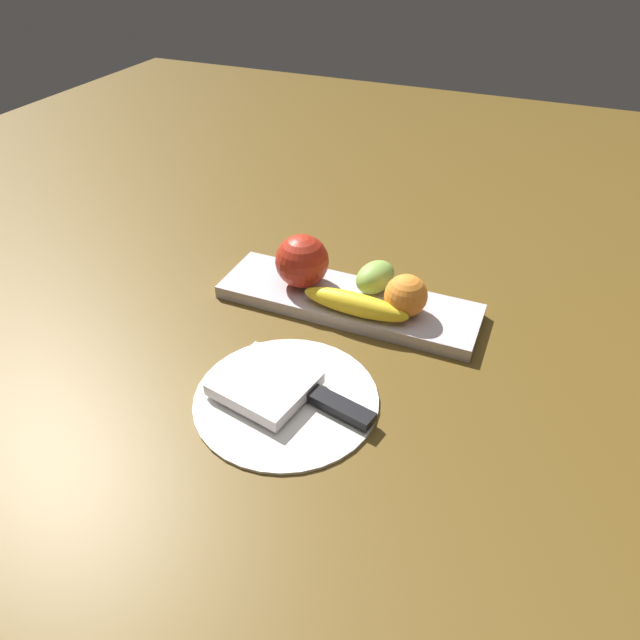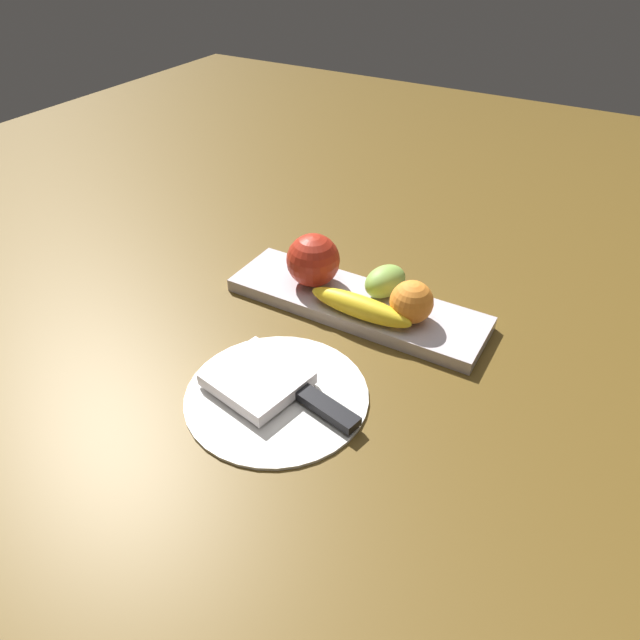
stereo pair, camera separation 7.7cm
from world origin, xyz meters
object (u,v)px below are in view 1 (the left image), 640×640
(folded_napkin, at_px, (265,384))
(banana, at_px, (355,304))
(knife, at_px, (330,402))
(grape_bunch, at_px, (375,277))
(dinner_plate, at_px, (286,397))
(orange_near_apple, at_px, (406,296))
(apple, at_px, (302,261))
(fruit_tray, at_px, (348,301))

(folded_napkin, bearing_deg, banana, -106.91)
(banana, relative_size, knife, 0.90)
(banana, xyz_separation_m, grape_bunch, (-0.01, -0.07, 0.01))
(dinner_plate, bearing_deg, knife, -174.57)
(orange_near_apple, relative_size, knife, 0.35)
(folded_napkin, bearing_deg, apple, -77.76)
(fruit_tray, relative_size, banana, 2.48)
(fruit_tray, relative_size, apple, 4.84)
(orange_near_apple, relative_size, dinner_plate, 0.27)
(banana, xyz_separation_m, folded_napkin, (0.06, 0.18, -0.02))
(apple, xyz_separation_m, knife, (-0.14, 0.22, -0.05))
(apple, height_order, grape_bunch, apple)
(grape_bunch, bearing_deg, orange_near_apple, 144.61)
(orange_near_apple, bearing_deg, apple, -4.41)
(fruit_tray, height_order, banana, banana)
(banana, distance_m, knife, 0.18)
(apple, xyz_separation_m, banana, (-0.10, 0.04, -0.02))
(banana, bearing_deg, apple, -20.50)
(banana, distance_m, folded_napkin, 0.19)
(apple, xyz_separation_m, folded_napkin, (-0.05, 0.22, -0.04))
(banana, bearing_deg, fruit_tray, -55.07)
(grape_bunch, height_order, dinner_plate, grape_bunch)
(grape_bunch, relative_size, dinner_plate, 0.31)
(knife, bearing_deg, grape_bunch, -71.57)
(knife, bearing_deg, banana, -67.14)
(grape_bunch, relative_size, knife, 0.41)
(fruit_tray, height_order, apple, apple)
(fruit_tray, xyz_separation_m, folded_napkin, (0.03, 0.22, 0.01))
(folded_napkin, bearing_deg, grape_bunch, -103.74)
(fruit_tray, height_order, orange_near_apple, orange_near_apple)
(banana, relative_size, grape_bunch, 2.21)
(orange_near_apple, xyz_separation_m, folded_napkin, (0.12, 0.21, -0.03))
(fruit_tray, height_order, folded_napkin, folded_napkin)
(orange_near_apple, relative_size, folded_napkin, 0.55)
(fruit_tray, bearing_deg, grape_bunch, -135.09)
(apple, xyz_separation_m, orange_near_apple, (-0.17, 0.01, -0.01))
(fruit_tray, relative_size, grape_bunch, 5.48)
(apple, xyz_separation_m, dinner_plate, (-0.08, 0.22, -0.06))
(grape_bunch, bearing_deg, fruit_tray, 44.91)
(banana, bearing_deg, knife, 101.78)
(banana, bearing_deg, orange_near_apple, -154.97)
(banana, height_order, orange_near_apple, orange_near_apple)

